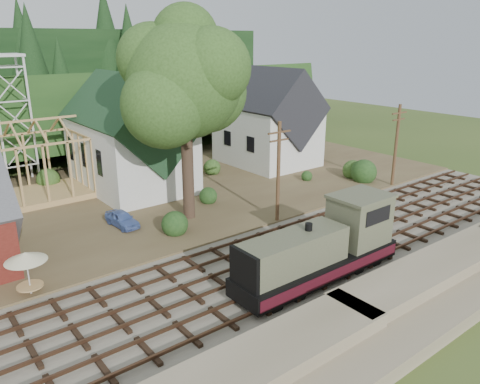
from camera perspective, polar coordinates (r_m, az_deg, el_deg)
ground at (r=28.91m, az=1.19°, el=-10.15°), size 140.00×140.00×0.00m
embankment at (r=23.97m, az=14.80°, el=-17.45°), size 64.00×5.00×1.60m
railroad_bed at (r=28.87m, az=1.19°, el=-10.01°), size 64.00×11.00×0.16m
village_flat at (r=43.16m, az=-14.12°, el=-0.68°), size 64.00×26.00×0.30m
hillside at (r=65.18m, az=-22.96°, el=4.62°), size 70.00×28.96×12.74m
ridge at (r=80.48m, az=-26.14°, el=6.56°), size 80.00×20.00×12.00m
church at (r=44.15m, az=-13.16°, el=6.58°), size 8.40×15.17×13.00m
farmhouse at (r=52.33m, az=3.34°, el=8.45°), size 8.40×10.80×10.60m
timber_frame at (r=44.12m, az=-23.70°, el=2.95°), size 8.20×6.20×6.99m
lattice_tower at (r=48.85m, az=-26.64°, el=12.02°), size 3.20×3.20×12.12m
big_tree at (r=35.09m, az=-6.58°, el=12.36°), size 10.90×8.40×14.70m
telegraph_pole_near at (r=35.27m, az=4.70°, el=2.56°), size 2.20×0.28×8.00m
telegraph_pole_far at (r=46.51m, az=18.49°, el=5.52°), size 2.20×0.28×8.00m
locomotive at (r=28.06m, az=10.18°, el=-6.75°), size 11.28×2.82×4.53m
car_blue at (r=36.15m, az=-14.18°, el=-3.18°), size 1.66×3.51×1.16m
car_red at (r=53.38m, az=7.69°, el=4.23°), size 5.17×3.51×1.32m
patio_set at (r=28.02m, az=-24.66°, el=-7.39°), size 2.23×2.23×2.49m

